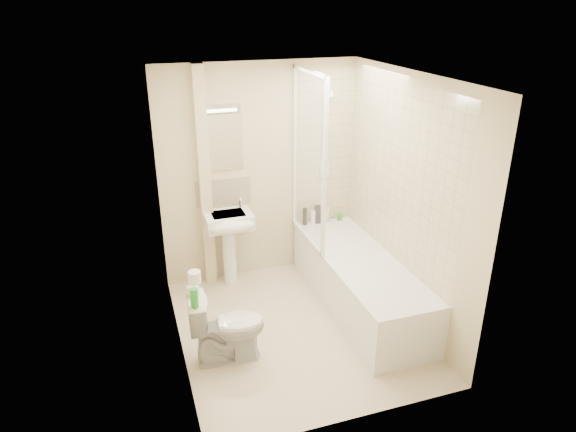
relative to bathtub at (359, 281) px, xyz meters
name	(u,v)px	position (x,y,z in m)	size (l,w,h in m)	color
floor	(296,328)	(-0.75, -0.18, -0.29)	(2.50, 2.50, 0.00)	beige
wall_back	(260,173)	(-0.75, 1.07, 0.91)	(2.20, 0.02, 2.40)	beige
wall_left	(171,231)	(-1.85, -0.18, 0.91)	(0.02, 2.50, 2.40)	beige
wall_right	(406,201)	(0.35, -0.18, 0.91)	(0.02, 2.50, 2.40)	beige
ceiling	(298,77)	(-0.75, -0.18, 2.11)	(2.20, 2.50, 0.02)	white
tile_back	(324,148)	(0.00, 1.06, 1.14)	(0.70, 0.01, 1.75)	beige
tile_right	(398,173)	(0.34, 0.00, 1.14)	(0.01, 2.10, 1.75)	beige
pipe_boxing	(205,181)	(-1.37, 1.01, 0.91)	(0.12, 0.12, 2.40)	beige
splashback	(224,192)	(-1.17, 1.06, 0.74)	(0.60, 0.01, 0.30)	beige
mirror	(221,143)	(-1.17, 1.06, 1.29)	(0.46, 0.01, 0.60)	white
strip_light	(220,108)	(-1.17, 1.04, 1.66)	(0.42, 0.07, 0.07)	silver
bathtub	(359,281)	(0.00, 0.00, 0.00)	(0.70, 2.10, 0.55)	white
shower_screen	(308,159)	(-0.35, 0.62, 1.16)	(0.04, 0.92, 1.80)	white
shower_fixture	(326,138)	(0.00, 1.02, 1.26)	(0.10, 0.16, 0.99)	white
pedestal_sink	(229,229)	(-1.17, 0.84, 0.39)	(0.50, 0.47, 0.97)	white
bottle_black_a	(305,216)	(-0.25, 0.98, 0.36)	(0.05, 0.05, 0.20)	black
bottle_white_a	(313,217)	(-0.15, 0.98, 0.34)	(0.06, 0.06, 0.15)	white
bottle_black_b	(317,214)	(-0.09, 0.98, 0.37)	(0.07, 0.07, 0.22)	black
bottle_blue	(319,218)	(-0.07, 0.98, 0.32)	(0.05, 0.05, 0.12)	navy
bottle_cream	(327,215)	(0.03, 0.98, 0.35)	(0.07, 0.07, 0.18)	beige
bottle_green	(339,217)	(0.19, 0.98, 0.30)	(0.06, 0.06, 0.08)	green
toilet	(227,326)	(-1.47, -0.41, 0.04)	(0.68, 0.43, 0.66)	white
toilet_roll_lower	(193,291)	(-1.73, -0.35, 0.42)	(0.11, 0.11, 0.09)	white
toilet_roll_upper	(195,277)	(-1.71, -0.30, 0.52)	(0.11, 0.11, 0.10)	white
green_bottle	(194,298)	(-1.75, -0.52, 0.46)	(0.06, 0.06, 0.17)	green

